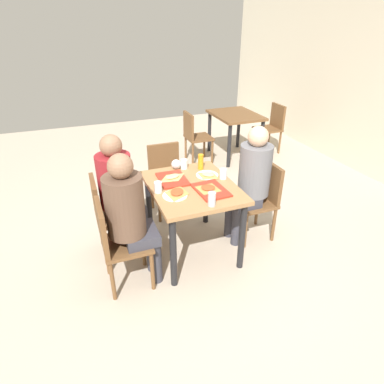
# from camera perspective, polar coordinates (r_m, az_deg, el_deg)

# --- Properties ---
(ground_plane) EXTENTS (10.00, 10.00, 0.02)m
(ground_plane) POSITION_cam_1_polar(r_m,az_deg,el_deg) (3.45, 0.00, -10.03)
(ground_plane) COLOR #B7A893
(main_table) EXTENTS (0.97, 0.79, 0.75)m
(main_table) POSITION_cam_1_polar(r_m,az_deg,el_deg) (3.09, 0.00, -0.63)
(main_table) COLOR #9E7247
(main_table) RESTS_ON ground_plane
(chair_near_left) EXTENTS (0.40, 0.40, 0.83)m
(chair_near_left) POSITION_cam_1_polar(r_m,az_deg,el_deg) (3.23, -14.59, -3.37)
(chair_near_left) COLOR brown
(chair_near_left) RESTS_ON ground_plane
(chair_near_right) EXTENTS (0.40, 0.40, 0.83)m
(chair_near_right) POSITION_cam_1_polar(r_m,az_deg,el_deg) (2.82, -13.24, -8.21)
(chair_near_right) COLOR brown
(chair_near_right) RESTS_ON ground_plane
(chair_far_side) EXTENTS (0.40, 0.40, 0.83)m
(chair_far_side) POSITION_cam_1_polar(r_m,az_deg,el_deg) (3.48, 12.04, -0.60)
(chair_far_side) COLOR brown
(chair_far_side) RESTS_ON ground_plane
(chair_left_end) EXTENTS (0.40, 0.40, 0.83)m
(chair_left_end) POSITION_cam_1_polar(r_m,az_deg,el_deg) (3.90, -4.54, 3.19)
(chair_left_end) COLOR brown
(chair_left_end) RESTS_ON ground_plane
(person_in_red) EXTENTS (0.32, 0.42, 1.24)m
(person_in_red) POSITION_cam_1_polar(r_m,az_deg,el_deg) (3.12, -12.60, 0.93)
(person_in_red) COLOR #383842
(person_in_red) RESTS_ON ground_plane
(person_in_brown_jacket) EXTENTS (0.32, 0.42, 1.24)m
(person_in_brown_jacket) POSITION_cam_1_polar(r_m,az_deg,el_deg) (2.70, -10.89, -3.46)
(person_in_brown_jacket) COLOR #383842
(person_in_brown_jacket) RESTS_ON ground_plane
(person_far_side) EXTENTS (0.32, 0.42, 1.24)m
(person_far_side) POSITION_cam_1_polar(r_m,az_deg,el_deg) (3.31, 10.39, 2.72)
(person_far_side) COLOR #383842
(person_far_side) RESTS_ON ground_plane
(tray_red_near) EXTENTS (0.37, 0.27, 0.02)m
(tray_red_near) POSITION_cam_1_polar(r_m,az_deg,el_deg) (3.14, -3.45, 2.27)
(tray_red_near) COLOR red
(tray_red_near) RESTS_ON main_table
(tray_red_far) EXTENTS (0.37, 0.28, 0.02)m
(tray_red_far) POSITION_cam_1_polar(r_m,az_deg,el_deg) (2.94, 3.32, 0.35)
(tray_red_far) COLOR red
(tray_red_far) RESTS_ON main_table
(paper_plate_center) EXTENTS (0.22, 0.22, 0.01)m
(paper_plate_center) POSITION_cam_1_polar(r_m,az_deg,el_deg) (3.23, 2.67, 3.01)
(paper_plate_center) COLOR white
(paper_plate_center) RESTS_ON main_table
(paper_plate_near_edge) EXTENTS (0.22, 0.22, 0.01)m
(paper_plate_near_edge) POSITION_cam_1_polar(r_m,az_deg,el_deg) (2.85, -3.02, -0.62)
(paper_plate_near_edge) COLOR white
(paper_plate_near_edge) RESTS_ON main_table
(pizza_slice_a) EXTENTS (0.20, 0.25, 0.02)m
(pizza_slice_a) POSITION_cam_1_polar(r_m,az_deg,el_deg) (3.15, -3.48, 2.66)
(pizza_slice_a) COLOR #DBAD60
(pizza_slice_a) RESTS_ON tray_red_near
(pizza_slice_b) EXTENTS (0.25, 0.25, 0.02)m
(pizza_slice_b) POSITION_cam_1_polar(r_m,az_deg,el_deg) (2.94, 2.85, 0.70)
(pizza_slice_b) COLOR #C68C47
(pizza_slice_b) RESTS_ON tray_red_far
(pizza_slice_c) EXTENTS (0.22, 0.22, 0.02)m
(pizza_slice_c) POSITION_cam_1_polar(r_m,az_deg,el_deg) (3.21, 2.85, 3.02)
(pizza_slice_c) COLOR tan
(pizza_slice_c) RESTS_ON paper_plate_center
(pizza_slice_d) EXTENTS (0.27, 0.24, 0.02)m
(pizza_slice_d) POSITION_cam_1_polar(r_m,az_deg,el_deg) (2.88, -2.66, -0.06)
(pizza_slice_d) COLOR #C68C47
(pizza_slice_d) RESTS_ON paper_plate_near_edge
(plastic_cup_a) EXTENTS (0.07, 0.07, 0.10)m
(plastic_cup_a) POSITION_cam_1_polar(r_m,az_deg,el_deg) (3.16, 5.52, 3.20)
(plastic_cup_a) COLOR white
(plastic_cup_a) RESTS_ON main_table
(plastic_cup_b) EXTENTS (0.07, 0.07, 0.10)m
(plastic_cup_b) POSITION_cam_1_polar(r_m,az_deg,el_deg) (2.91, -5.99, 0.85)
(plastic_cup_b) COLOR white
(plastic_cup_b) RESTS_ON main_table
(plastic_cup_c) EXTENTS (0.07, 0.07, 0.10)m
(plastic_cup_c) POSITION_cam_1_polar(r_m,az_deg,el_deg) (3.37, -1.41, 4.95)
(plastic_cup_c) COLOR white
(plastic_cup_c) RESTS_ON main_table
(soda_can) EXTENTS (0.07, 0.07, 0.12)m
(soda_can) POSITION_cam_1_polar(r_m,az_deg,el_deg) (2.68, 3.52, -1.26)
(soda_can) COLOR #B7BCC6
(soda_can) RESTS_ON main_table
(condiment_bottle) EXTENTS (0.06, 0.06, 0.16)m
(condiment_bottle) POSITION_cam_1_polar(r_m,az_deg,el_deg) (3.35, 1.55, 5.34)
(condiment_bottle) COLOR orange
(condiment_bottle) RESTS_ON main_table
(foil_bundle) EXTENTS (0.10, 0.10, 0.10)m
(foil_bundle) POSITION_cam_1_polar(r_m,az_deg,el_deg) (3.37, -2.81, 4.91)
(foil_bundle) COLOR silver
(foil_bundle) RESTS_ON main_table
(background_table) EXTENTS (0.90, 0.70, 0.75)m
(background_table) POSITION_cam_1_polar(r_m,az_deg,el_deg) (5.56, 7.61, 12.22)
(background_table) COLOR brown
(background_table) RESTS_ON ground_plane
(background_chair_near) EXTENTS (0.40, 0.40, 0.83)m
(background_chair_near) POSITION_cam_1_polar(r_m,az_deg,el_deg) (5.31, 0.37, 10.14)
(background_chair_near) COLOR brown
(background_chair_near) RESTS_ON ground_plane
(background_chair_far) EXTENTS (0.40, 0.40, 0.83)m
(background_chair_far) POSITION_cam_1_polar(r_m,az_deg,el_deg) (5.97, 13.91, 11.40)
(background_chair_far) COLOR brown
(background_chair_far) RESTS_ON ground_plane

